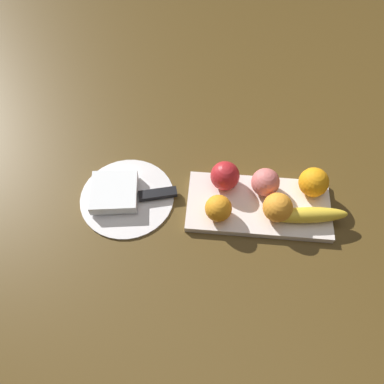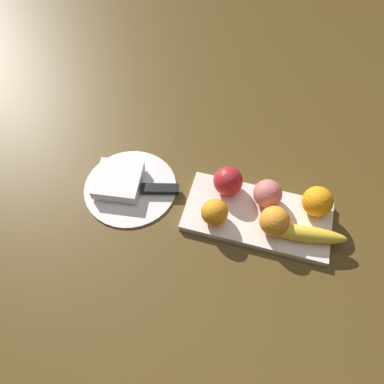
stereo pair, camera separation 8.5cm
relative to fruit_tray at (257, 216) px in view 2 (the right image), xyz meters
name	(u,v)px [view 2 (the right image)]	position (x,y,z in m)	size (l,w,h in m)	color
ground_plane	(240,214)	(0.04, 0.00, -0.01)	(2.40, 2.40, 0.00)	#523C19
fruit_tray	(257,216)	(0.00, 0.00, 0.00)	(0.33, 0.16, 0.02)	white
apple	(228,181)	(0.08, -0.05, 0.04)	(0.07, 0.07, 0.07)	red
banana	(304,234)	(-0.10, 0.03, 0.03)	(0.18, 0.04, 0.04)	yellow
orange_near_apple	(318,201)	(-0.12, -0.05, 0.04)	(0.07, 0.07, 0.07)	orange
orange_near_banana	(274,221)	(-0.04, 0.03, 0.04)	(0.07, 0.07, 0.07)	orange
orange_center	(215,212)	(0.09, 0.04, 0.04)	(0.06, 0.06, 0.06)	orange
peach	(268,194)	(-0.01, -0.04, 0.04)	(0.07, 0.07, 0.07)	#DA6C67
dinner_plate	(130,187)	(0.31, 0.00, 0.00)	(0.22, 0.22, 0.01)	white
folded_napkin	(118,180)	(0.34, 0.00, 0.01)	(0.11, 0.11, 0.03)	white
knife	(153,189)	(0.25, 0.00, 0.01)	(0.18, 0.07, 0.01)	silver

